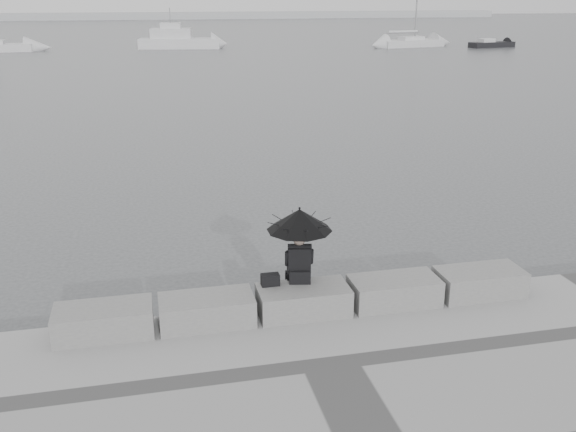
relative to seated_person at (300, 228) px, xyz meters
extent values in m
plane|color=#414446|center=(0.00, 0.16, -2.00)|extent=(360.00, 360.00, 0.00)
cube|color=slate|center=(-3.40, -0.29, -1.25)|extent=(1.60, 0.80, 0.50)
cube|color=slate|center=(-1.70, -0.29, -1.25)|extent=(1.60, 0.80, 0.50)
cube|color=slate|center=(0.00, -0.29, -1.25)|extent=(1.60, 0.80, 0.50)
cube|color=slate|center=(1.70, -0.29, -1.25)|extent=(1.60, 0.80, 0.50)
cube|color=slate|center=(3.40, -0.29, -1.25)|extent=(1.60, 0.80, 0.50)
sphere|color=#726056|center=(0.00, 0.02, -0.22)|extent=(0.21, 0.21, 0.21)
cylinder|color=black|center=(0.00, 0.01, -0.15)|extent=(0.02, 0.02, 1.00)
cone|color=black|center=(0.00, 0.01, 0.16)|extent=(1.16, 1.16, 0.38)
sphere|color=black|center=(0.00, 0.01, 0.37)|extent=(0.04, 0.04, 0.04)
cube|color=black|center=(-0.54, -0.06, -0.90)|extent=(0.32, 0.18, 0.21)
cube|color=#A9ACAF|center=(0.00, 155.16, -1.20)|extent=(180.00, 6.00, 1.60)
cube|color=silver|center=(28.50, 61.82, -1.65)|extent=(8.20, 4.04, 0.90)
cube|color=silver|center=(28.50, 61.82, -1.05)|extent=(3.03, 2.16, 0.50)
cylinder|color=gray|center=(28.50, 61.82, -0.40)|extent=(4.34, 1.05, 0.10)
cube|color=silver|center=(2.09, 65.52, -1.50)|extent=(9.27, 4.04, 1.20)
cube|color=silver|center=(2.09, 65.52, -0.40)|extent=(4.75, 2.81, 1.20)
cube|color=silver|center=(2.09, 65.52, 0.50)|extent=(2.45, 1.90, 0.60)
cylinder|color=gray|center=(2.09, 65.52, 1.60)|extent=(0.08, 0.08, 1.60)
cube|color=black|center=(37.43, 59.24, -1.75)|extent=(5.79, 2.66, 0.70)
cube|color=silver|center=(37.43, 59.24, -1.25)|extent=(1.88, 1.50, 0.50)
camera|label=1|loc=(-2.51, -10.15, 3.86)|focal=40.00mm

